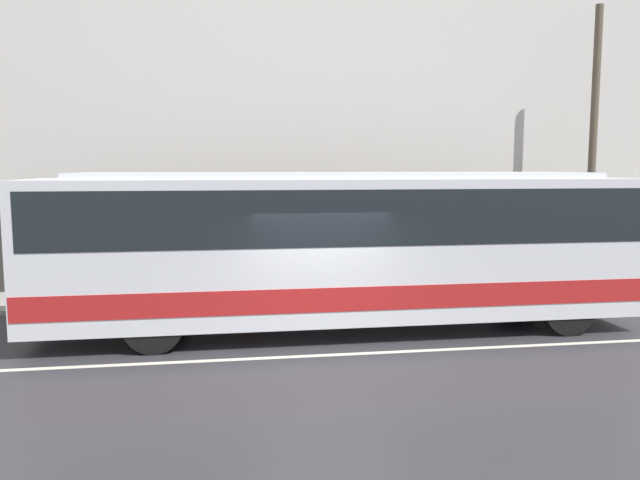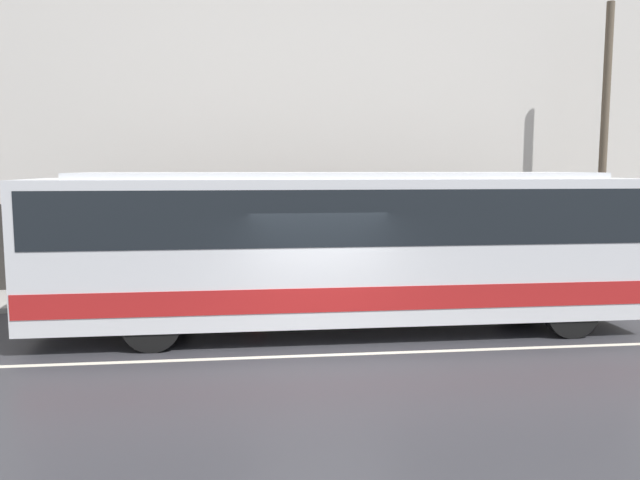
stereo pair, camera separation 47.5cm
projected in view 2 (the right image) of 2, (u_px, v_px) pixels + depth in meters
The scene contains 7 objects.
ground_plane at pixel (322, 355), 11.04m from camera, with size 60.00×60.00×0.00m, color #333338.
sidewalk at pixel (298, 294), 16.13m from camera, with size 60.00×2.33×0.12m.
building_facade at pixel (293, 121), 16.90m from camera, with size 60.00×0.35×9.48m.
lane_stripe at pixel (322, 355), 11.04m from camera, with size 54.00×0.14×0.01m.
transit_bus at pixel (340, 242), 12.61m from camera, with size 12.02×2.57×3.22m.
utility_pole_near at pixel (603, 148), 16.37m from camera, with size 0.20×0.20×7.42m.
pedestrian_waiting at pixel (254, 266), 15.33m from camera, with size 0.36×0.36×1.67m.
Camera 2 is at (-1.31, -10.65, 3.31)m, focal length 35.00 mm.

